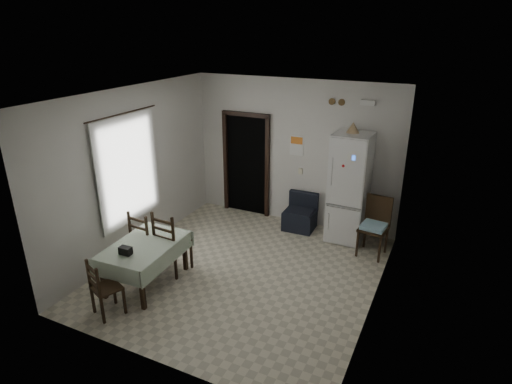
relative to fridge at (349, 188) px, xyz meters
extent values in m
plane|color=beige|center=(-1.22, -1.93, -1.03)|extent=(4.50, 4.50, 0.00)
cube|color=black|center=(-2.27, 0.53, 0.02)|extent=(0.90, 0.45, 2.10)
cube|color=black|center=(-2.76, 0.29, 0.02)|extent=(0.08, 0.10, 2.18)
cube|color=black|center=(-1.78, 0.29, 0.02)|extent=(0.08, 0.10, 2.18)
cube|color=black|center=(-2.27, 0.29, 1.11)|extent=(1.06, 0.10, 0.08)
cube|color=silver|center=(-3.37, -2.13, 0.52)|extent=(0.10, 1.20, 1.60)
cube|color=silver|center=(-3.26, -2.13, 0.52)|extent=(0.02, 1.45, 1.85)
cylinder|color=black|center=(-3.25, -2.13, 1.47)|extent=(0.02, 1.60, 0.02)
cube|color=white|center=(-1.17, 0.31, 0.59)|extent=(0.28, 0.02, 0.40)
cube|color=orange|center=(-1.17, 0.30, 0.69)|extent=(0.24, 0.01, 0.14)
cube|color=beige|center=(-1.07, 0.31, 0.07)|extent=(0.08, 0.02, 0.12)
cylinder|color=brown|center=(-0.52, 0.30, 1.49)|extent=(0.12, 0.03, 0.12)
cylinder|color=brown|center=(-0.34, 0.30, 1.49)|extent=(0.12, 0.03, 0.12)
cube|color=white|center=(0.13, 0.28, 1.52)|extent=(0.25, 0.07, 0.09)
cone|color=tan|center=(-0.03, 0.05, 1.12)|extent=(0.23, 0.23, 0.19)
cube|color=black|center=(-2.47, -3.22, -0.27)|extent=(0.19, 0.12, 0.12)
camera|label=1|loc=(1.62, -7.34, 2.82)|focal=30.00mm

